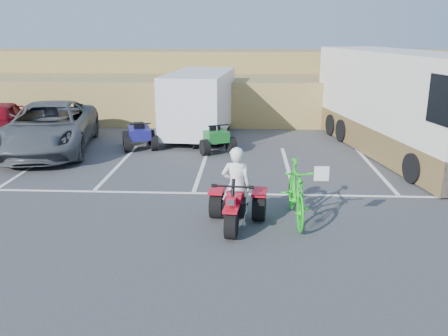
{
  "coord_description": "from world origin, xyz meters",
  "views": [
    {
      "loc": [
        1.41,
        -9.45,
        4.17
      ],
      "look_at": [
        0.86,
        1.41,
        1.0
      ],
      "focal_mm": 38.0,
      "sensor_mm": 36.0,
      "label": 1
    }
  ],
  "objects_px": {
    "rider": "(236,186)",
    "grey_pickup": "(49,127)",
    "quad_atv_blue": "(140,148)",
    "red_trike_atv": "(235,227)",
    "rv_motorhome": "(398,111)",
    "cargo_trailer": "(200,102)",
    "quad_atv_green": "(213,151)",
    "green_dirt_bike": "(296,192)"
  },
  "relations": [
    {
      "from": "grey_pickup",
      "to": "quad_atv_green",
      "type": "bearing_deg",
      "value": -7.66
    },
    {
      "from": "cargo_trailer",
      "to": "red_trike_atv",
      "type": "bearing_deg",
      "value": -75.11
    },
    {
      "from": "rider",
      "to": "cargo_trailer",
      "type": "distance_m",
      "value": 9.46
    },
    {
      "from": "rider",
      "to": "green_dirt_bike",
      "type": "distance_m",
      "value": 1.39
    },
    {
      "from": "rv_motorhome",
      "to": "quad_atv_blue",
      "type": "bearing_deg",
      "value": 167.37
    },
    {
      "from": "quad_atv_blue",
      "to": "quad_atv_green",
      "type": "bearing_deg",
      "value": -23.46
    },
    {
      "from": "rider",
      "to": "green_dirt_bike",
      "type": "height_order",
      "value": "rider"
    },
    {
      "from": "cargo_trailer",
      "to": "quad_atv_green",
      "type": "distance_m",
      "value": 3.03
    },
    {
      "from": "red_trike_atv",
      "to": "cargo_trailer",
      "type": "bearing_deg",
      "value": 106.03
    },
    {
      "from": "red_trike_atv",
      "to": "green_dirt_bike",
      "type": "bearing_deg",
      "value": 24.78
    },
    {
      "from": "red_trike_atv",
      "to": "grey_pickup",
      "type": "xyz_separation_m",
      "value": [
        -6.81,
        6.56,
        0.85
      ]
    },
    {
      "from": "rider",
      "to": "rv_motorhome",
      "type": "height_order",
      "value": "rv_motorhome"
    },
    {
      "from": "green_dirt_bike",
      "to": "rv_motorhome",
      "type": "distance_m",
      "value": 7.66
    },
    {
      "from": "red_trike_atv",
      "to": "rv_motorhome",
      "type": "bearing_deg",
      "value": 57.59
    },
    {
      "from": "cargo_trailer",
      "to": "rv_motorhome",
      "type": "distance_m",
      "value": 7.57
    },
    {
      "from": "quad_atv_green",
      "to": "cargo_trailer",
      "type": "bearing_deg",
      "value": 80.38
    },
    {
      "from": "green_dirt_bike",
      "to": "rider",
      "type": "bearing_deg",
      "value": -169.31
    },
    {
      "from": "green_dirt_bike",
      "to": "quad_atv_blue",
      "type": "xyz_separation_m",
      "value": [
        -5.06,
        6.67,
        -0.67
      ]
    },
    {
      "from": "green_dirt_bike",
      "to": "quad_atv_green",
      "type": "bearing_deg",
      "value": 107.71
    },
    {
      "from": "red_trike_atv",
      "to": "quad_atv_blue",
      "type": "bearing_deg",
      "value": 123.34
    },
    {
      "from": "rider",
      "to": "quad_atv_blue",
      "type": "relative_size",
      "value": 1.13
    },
    {
      "from": "grey_pickup",
      "to": "rider",
      "type": "bearing_deg",
      "value": -53.66
    },
    {
      "from": "quad_atv_blue",
      "to": "rider",
      "type": "bearing_deg",
      "value": -79.22
    },
    {
      "from": "rider",
      "to": "green_dirt_bike",
      "type": "bearing_deg",
      "value": -160.91
    },
    {
      "from": "green_dirt_bike",
      "to": "cargo_trailer",
      "type": "bearing_deg",
      "value": 106.22
    },
    {
      "from": "grey_pickup",
      "to": "green_dirt_bike",
      "type": "bearing_deg",
      "value": -47.2
    },
    {
      "from": "grey_pickup",
      "to": "quad_atv_green",
      "type": "distance_m",
      "value": 5.88
    },
    {
      "from": "rv_motorhome",
      "to": "quad_atv_green",
      "type": "distance_m",
      "value": 6.61
    },
    {
      "from": "red_trike_atv",
      "to": "quad_atv_green",
      "type": "relative_size",
      "value": 1.06
    },
    {
      "from": "cargo_trailer",
      "to": "rv_motorhome",
      "type": "xyz_separation_m",
      "value": [
        7.13,
        -2.55,
        0.11
      ]
    },
    {
      "from": "quad_atv_blue",
      "to": "green_dirt_bike",
      "type": "bearing_deg",
      "value": -70.08
    },
    {
      "from": "cargo_trailer",
      "to": "quad_atv_green",
      "type": "relative_size",
      "value": 3.47
    },
    {
      "from": "grey_pickup",
      "to": "red_trike_atv",
      "type": "bearing_deg",
      "value": -54.38
    },
    {
      "from": "grey_pickup",
      "to": "cargo_trailer",
      "type": "bearing_deg",
      "value": 18.95
    },
    {
      "from": "quad_atv_green",
      "to": "rv_motorhome",
      "type": "bearing_deg",
      "value": -24.13
    },
    {
      "from": "grey_pickup",
      "to": "cargo_trailer",
      "type": "relative_size",
      "value": 1.08
    },
    {
      "from": "rider",
      "to": "grey_pickup",
      "type": "bearing_deg",
      "value": -37.29
    },
    {
      "from": "rider",
      "to": "red_trike_atv",
      "type": "bearing_deg",
      "value": 90.0
    },
    {
      "from": "red_trike_atv",
      "to": "rv_motorhome",
      "type": "height_order",
      "value": "rv_motorhome"
    },
    {
      "from": "red_trike_atv",
      "to": "grey_pickup",
      "type": "relative_size",
      "value": 0.28
    },
    {
      "from": "cargo_trailer",
      "to": "quad_atv_blue",
      "type": "distance_m",
      "value": 3.36
    },
    {
      "from": "grey_pickup",
      "to": "quad_atv_blue",
      "type": "bearing_deg",
      "value": 0.11
    }
  ]
}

